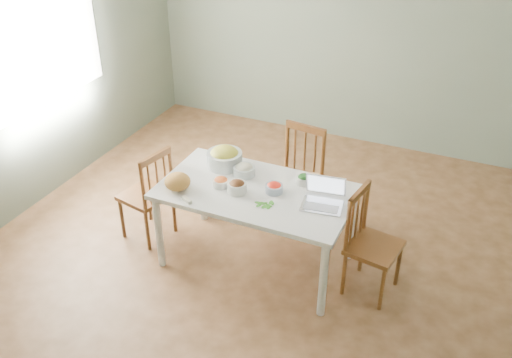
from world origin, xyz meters
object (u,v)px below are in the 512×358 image
at_px(dining_table, 256,227).
at_px(chair_far, 294,181).
at_px(chair_left, 146,193).
at_px(laptop, 323,195).
at_px(chair_right, 375,245).
at_px(bowl_squash, 224,157).
at_px(bread_boule, 177,182).

distance_m(dining_table, chair_far, 0.63).
bearing_deg(chair_left, laptop, 102.95).
height_order(chair_far, laptop, chair_far).
height_order(dining_table, laptop, laptop).
bearing_deg(chair_right, bowl_squash, 91.23).
xyz_separation_m(bread_boule, bowl_squash, (0.17, 0.47, 0.02)).
height_order(bread_boule, laptop, laptop).
relative_size(dining_table, chair_left, 1.73).
distance_m(chair_right, bread_boule, 1.59).
relative_size(chair_far, bread_boule, 4.64).
relative_size(dining_table, chair_far, 1.60).
bearing_deg(bread_boule, laptop, 11.40).
height_order(dining_table, chair_right, chair_right).
bearing_deg(bread_boule, bowl_squash, 69.95).
bearing_deg(chair_left, bread_boule, 79.36).
bearing_deg(chair_right, laptop, 107.66).
height_order(dining_table, bread_boule, bread_boule).
bearing_deg(dining_table, chair_far, 81.15).
height_order(dining_table, bowl_squash, bowl_squash).
bearing_deg(chair_left, dining_table, 104.27).
bearing_deg(bread_boule, dining_table, 22.64).
distance_m(chair_left, bowl_squash, 0.78).
bearing_deg(laptop, chair_left, 173.07).
bearing_deg(chair_far, bowl_squash, -134.75).
xyz_separation_m(dining_table, bread_boule, (-0.57, -0.24, 0.42)).
distance_m(chair_right, laptop, 0.57).
xyz_separation_m(chair_left, bowl_squash, (0.64, 0.28, 0.36)).
relative_size(dining_table, bowl_squash, 5.12).
bearing_deg(bread_boule, chair_right, 10.66).
distance_m(chair_far, bread_boule, 1.12).
distance_m(bread_boule, laptop, 1.14).
xyz_separation_m(chair_left, laptop, (1.57, 0.03, 0.38)).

